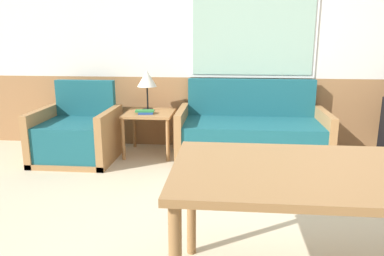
# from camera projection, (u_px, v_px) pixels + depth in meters

# --- Properties ---
(wall_back) EXTENTS (7.20, 0.09, 2.70)m
(wall_back) POSITION_uv_depth(u_px,v_px,m) (263.00, 41.00, 4.58)
(wall_back) COLOR #996B42
(wall_back) RESTS_ON ground_plane
(couch) EXTENTS (1.71, 0.84, 0.90)m
(couch) POSITION_uv_depth(u_px,v_px,m) (251.00, 136.00, 4.39)
(couch) COLOR #9E7042
(couch) RESTS_ON ground_plane
(armchair) EXTENTS (0.88, 0.82, 0.89)m
(armchair) POSITION_uv_depth(u_px,v_px,m) (77.00, 136.00, 4.35)
(armchair) COLOR #9E7042
(armchair) RESTS_ON ground_plane
(side_table) EXTENTS (0.58, 0.58, 0.52)m
(side_table) POSITION_uv_depth(u_px,v_px,m) (149.00, 118.00, 4.51)
(side_table) COLOR #9E7042
(side_table) RESTS_ON ground_plane
(table_lamp) EXTENTS (0.24, 0.24, 0.49)m
(table_lamp) POSITION_uv_depth(u_px,v_px,m) (147.00, 80.00, 4.51)
(table_lamp) COLOR black
(table_lamp) RESTS_ON side_table
(book_stack) EXTENTS (0.23, 0.18, 0.04)m
(book_stack) POSITION_uv_depth(u_px,v_px,m) (145.00, 112.00, 4.40)
(book_stack) COLOR #234799
(book_stack) RESTS_ON side_table
(dining_table) EXTENTS (2.03, 0.88, 0.76)m
(dining_table) POSITION_uv_depth(u_px,v_px,m) (372.00, 183.00, 1.89)
(dining_table) COLOR olive
(dining_table) RESTS_ON ground_plane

